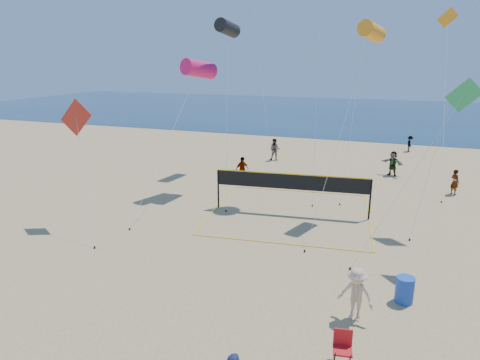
% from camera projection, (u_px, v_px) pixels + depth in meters
% --- Properties ---
extents(ocean, '(140.00, 50.00, 0.03)m').
position_uv_depth(ocean, '(363.00, 113.00, 67.53)').
color(ocean, '#10294C').
rests_on(ocean, ground).
extents(bystander_b, '(1.33, 0.98, 1.85)m').
position_uv_depth(bystander_b, '(356.00, 294.00, 13.95)').
color(bystander_b, '#D8B190').
rests_on(bystander_b, ground).
extents(far_person_0, '(0.99, 1.11, 1.80)m').
position_uv_depth(far_person_0, '(242.00, 170.00, 29.66)').
color(far_person_0, gray).
rests_on(far_person_0, ground).
extents(far_person_1, '(1.74, 1.29, 1.83)m').
position_uv_depth(far_person_1, '(393.00, 163.00, 31.36)').
color(far_person_1, gray).
rests_on(far_person_1, ground).
extents(far_person_2, '(0.68, 0.70, 1.63)m').
position_uv_depth(far_person_2, '(455.00, 182.00, 27.00)').
color(far_person_2, gray).
rests_on(far_person_2, ground).
extents(far_person_3, '(0.91, 0.72, 1.86)m').
position_uv_depth(far_person_3, '(275.00, 150.00, 35.99)').
color(far_person_3, gray).
rests_on(far_person_3, ground).
extents(far_person_4, '(0.70, 1.02, 1.46)m').
position_uv_depth(far_person_4, '(410.00, 144.00, 39.50)').
color(far_person_4, gray).
rests_on(far_person_4, ground).
extents(camp_chair, '(0.60, 0.72, 1.09)m').
position_uv_depth(camp_chair, '(343.00, 345.00, 12.06)').
color(camp_chair, red).
rests_on(camp_chair, ground).
extents(trash_barrel, '(0.80, 0.80, 0.96)m').
position_uv_depth(trash_barrel, '(405.00, 290.00, 15.07)').
color(trash_barrel, '#1C46B9').
rests_on(trash_barrel, ground).
extents(volleyball_net, '(9.47, 9.34, 2.30)m').
position_uv_depth(volleyball_net, '(291.00, 186.00, 23.47)').
color(volleyball_net, black).
rests_on(volleyball_net, ground).
extents(kite_0, '(1.72, 8.86, 8.37)m').
position_uv_depth(kite_0, '(199.00, 69.00, 26.08)').
color(kite_0, '#E71762').
rests_on(kite_0, ground).
extents(kite_1, '(2.16, 5.60, 10.67)m').
position_uv_depth(kite_1, '(228.00, 28.00, 25.98)').
color(kite_1, black).
rests_on(kite_1, ground).
extents(kite_2, '(2.48, 7.15, 10.17)m').
position_uv_depth(kite_2, '(372.00, 32.00, 21.35)').
color(kite_2, orange).
rests_on(kite_2, ground).
extents(kite_3, '(3.59, 2.84, 6.48)m').
position_uv_depth(kite_3, '(77.00, 121.00, 21.13)').
color(kite_3, red).
rests_on(kite_3, ground).
extents(kite_4, '(4.27, 2.54, 7.66)m').
position_uv_depth(kite_4, '(456.00, 108.00, 16.54)').
color(kite_4, green).
rests_on(kite_4, ground).
extents(kite_9, '(1.48, 9.59, 11.93)m').
position_uv_depth(kite_9, '(447.00, 31.00, 30.66)').
color(kite_9, orange).
rests_on(kite_9, ground).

